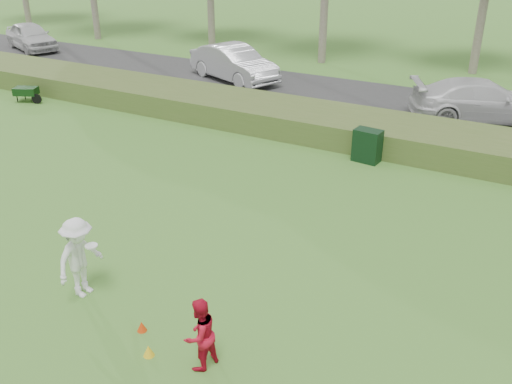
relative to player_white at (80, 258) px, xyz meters
The scene contains 12 objects.
ground 2.36m from the player_white, ahead, with size 120.00×120.00×0.00m, color #3A7527.
reed_strip 12.19m from the player_white, 79.76° to the left, with size 80.00×3.00×0.90m, color #425A24.
park_road 17.14m from the player_white, 82.73° to the left, with size 80.00×6.00×0.06m, color #2D2D2D.
player_white is the anchor object (origin of this frame).
player_red 3.58m from the player_white, 10.68° to the right, with size 0.71×0.55×1.47m, color red.
cone_orange 2.12m from the player_white, 11.85° to the right, with size 0.20×0.20×0.22m, color red.
cone_yellow 2.77m from the player_white, 20.19° to the right, with size 0.22×0.22×0.24m, color yellow.
utility_cabinet 10.70m from the player_white, 73.40° to the left, with size 0.90×0.56×1.12m, color black.
wheelbarrow 15.80m from the player_white, 142.45° to the left, with size 1.40×0.96×0.66m.
car_left 27.15m from the player_white, 140.05° to the left, with size 1.90×4.73×1.61m, color silver.
car_mid 18.14m from the player_white, 109.82° to the left, with size 1.82×5.23×1.72m, color silver.
car_right 17.43m from the player_white, 70.71° to the left, with size 2.28×5.61×1.63m, color silver.
Camera 1 is at (6.11, -7.32, 7.57)m, focal length 40.00 mm.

